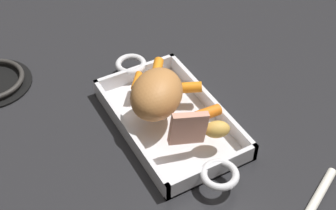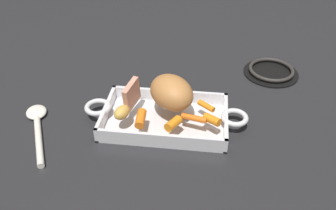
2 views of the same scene
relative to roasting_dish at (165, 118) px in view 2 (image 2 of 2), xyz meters
name	(u,v)px [view 2 (image 2 of 2)]	position (x,y,z in m)	size (l,w,h in m)	color
ground_plane	(165,122)	(0.00, 0.00, -0.01)	(2.32, 2.32, 0.00)	#232326
roasting_dish	(165,118)	(0.00, 0.00, 0.00)	(0.44, 0.20, 0.04)	silver
pork_roast	(171,92)	(0.01, 0.02, 0.07)	(0.13, 0.10, 0.09)	#B6773E
roast_slice_thick	(132,94)	(-0.09, 0.01, 0.06)	(0.01, 0.07, 0.07)	tan
baby_carrot_northeast	(173,124)	(0.03, -0.07, 0.04)	(0.02, 0.02, 0.05)	orange
baby_carrot_northwest	(212,120)	(0.13, -0.04, 0.04)	(0.02, 0.02, 0.04)	orange
baby_carrot_center_right	(206,106)	(0.11, 0.02, 0.04)	(0.02, 0.02, 0.05)	orange
baby_carrot_long	(194,118)	(0.08, -0.03, 0.04)	(0.02, 0.02, 0.07)	orange
baby_carrot_center_left	(141,118)	(-0.05, -0.06, 0.04)	(0.02, 0.02, 0.05)	orange
potato_golden_small	(122,112)	(-0.11, -0.04, 0.05)	(0.05, 0.03, 0.03)	gold
stove_burner_rear	(271,71)	(0.31, 0.29, 0.00)	(0.18, 0.18, 0.02)	black
serving_spoon	(37,124)	(-0.34, -0.06, 0.00)	(0.14, 0.24, 0.02)	white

